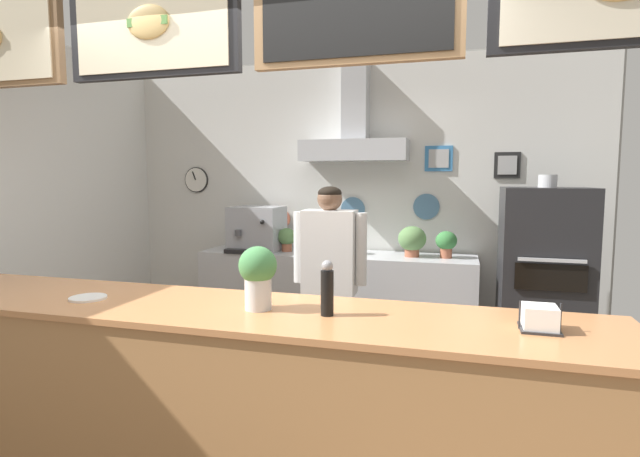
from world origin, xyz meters
name	(u,v)px	position (x,y,z in m)	size (l,w,h in m)	color
back_wall_assembly	(347,189)	(0.00, 2.26, 1.52)	(4.81, 2.61, 2.81)	#9E9E99
service_counter	(227,407)	(0.00, -0.34, 0.51)	(3.67, 0.70, 1.01)	#B77F4C
back_prep_counter	(335,301)	(-0.06, 2.06, 0.45)	(2.61, 0.60, 0.92)	#B7BABF
pizza_oven	(543,284)	(1.73, 1.77, 0.78)	(0.66, 0.67, 1.66)	#232326
shop_worker	(330,288)	(0.20, 0.89, 0.85)	(0.53, 0.23, 1.58)	#232328
espresso_machine	(257,229)	(-0.86, 2.04, 1.13)	(0.49, 0.49, 0.44)	#A3A5AD
potted_basil	(412,240)	(0.66, 2.06, 1.07)	(0.25, 0.25, 0.28)	#9E563D
potted_oregano	(287,238)	(-0.55, 2.06, 1.05)	(0.19, 0.19, 0.23)	#9E563D
potted_rosemary	(350,243)	(0.09, 2.06, 1.02)	(0.16, 0.16, 0.20)	beige
potted_thyme	(446,242)	(0.97, 2.07, 1.06)	(0.19, 0.19, 0.24)	#9E563D
napkin_holder	(540,319)	(1.41, -0.32, 1.06)	(0.16, 0.15, 0.12)	#262628
basil_vase	(258,276)	(0.17, -0.34, 1.17)	(0.18, 0.18, 0.30)	silver
condiment_plate	(88,298)	(-0.75, -0.40, 1.02)	(0.18, 0.18, 0.01)	white
pepper_grinder	(327,288)	(0.51, -0.35, 1.14)	(0.06, 0.06, 0.25)	black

